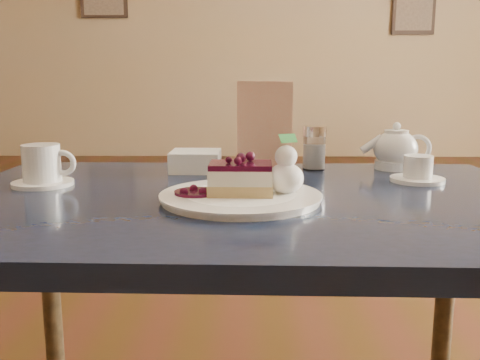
{
  "coord_description": "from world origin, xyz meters",
  "views": [
    {
      "loc": [
        0.04,
        -0.96,
        0.88
      ],
      "look_at": [
        0.03,
        -0.14,
        0.73
      ],
      "focal_mm": 40.0,
      "sensor_mm": 36.0,
      "label": 1
    }
  ],
  "objects_px": {
    "main_table": "(241,233)",
    "coffee_set": "(43,167)",
    "cheesecake_slice": "(241,179)",
    "tea_set": "(399,154)",
    "dessert_plate": "(241,197)"
  },
  "relations": [
    {
      "from": "dessert_plate",
      "to": "cheesecake_slice",
      "type": "relative_size",
      "value": 2.45
    },
    {
      "from": "dessert_plate",
      "to": "main_table",
      "type": "bearing_deg",
      "value": 88.83
    },
    {
      "from": "cheesecake_slice",
      "to": "tea_set",
      "type": "distance_m",
      "value": 0.46
    },
    {
      "from": "cheesecake_slice",
      "to": "tea_set",
      "type": "height_order",
      "value": "tea_set"
    },
    {
      "from": "main_table",
      "to": "coffee_set",
      "type": "xyz_separation_m",
      "value": [
        -0.39,
        0.08,
        0.11
      ]
    },
    {
      "from": "main_table",
      "to": "dessert_plate",
      "type": "height_order",
      "value": "dessert_plate"
    },
    {
      "from": "cheesecake_slice",
      "to": "main_table",
      "type": "bearing_deg",
      "value": 90.0
    },
    {
      "from": "main_table",
      "to": "tea_set",
      "type": "bearing_deg",
      "value": 36.72
    },
    {
      "from": "dessert_plate",
      "to": "cheesecake_slice",
      "type": "distance_m",
      "value": 0.03
    },
    {
      "from": "coffee_set",
      "to": "cheesecake_slice",
      "type": "bearing_deg",
      "value": -18.4
    },
    {
      "from": "coffee_set",
      "to": "tea_set",
      "type": "height_order",
      "value": "tea_set"
    },
    {
      "from": "cheesecake_slice",
      "to": "coffee_set",
      "type": "distance_m",
      "value": 0.41
    },
    {
      "from": "main_table",
      "to": "coffee_set",
      "type": "relative_size",
      "value": 8.71
    },
    {
      "from": "main_table",
      "to": "cheesecake_slice",
      "type": "relative_size",
      "value": 9.99
    },
    {
      "from": "coffee_set",
      "to": "tea_set",
      "type": "xyz_separation_m",
      "value": [
        0.73,
        0.17,
        0.0
      ]
    }
  ]
}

